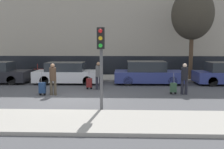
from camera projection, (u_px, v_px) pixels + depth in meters
The scene contains 15 objects.
ground_plane at pixel (71, 98), 12.10m from camera, with size 80.00×80.00×0.00m, color #4C4C4F.
sidewalk_near at pixel (49, 121), 8.37m from camera, with size 28.00×2.50×0.12m.
sidewalk_far at pixel (89, 78), 19.04m from camera, with size 28.00×3.00×0.12m.
building_facade at pixel (94, 8), 21.72m from camera, with size 28.00×2.48×11.47m.
parked_car_1 at pixel (68, 74), 16.58m from camera, with size 4.43×1.83×1.41m.
parked_car_2 at pixel (148, 73), 16.45m from camera, with size 4.49×1.91×1.49m.
pedestrian_left at pixel (53, 77), 12.73m from camera, with size 0.35×0.34×1.63m.
trolley_left at pixel (42, 88), 12.76m from camera, with size 0.34×0.29×1.20m.
pedestrian_center at pixel (98, 74), 14.34m from camera, with size 0.35×0.34×1.60m.
trolley_center at pixel (89, 83), 14.48m from camera, with size 0.34×0.29×1.17m.
pedestrian_right at pixel (184, 77), 12.92m from camera, with size 0.35×0.34×1.62m.
trolley_right at pixel (173, 87), 13.06m from camera, with size 0.34×0.29×1.14m.
traffic_light at pixel (101, 52), 9.41m from camera, with size 0.28×0.47×3.23m.
parked_bicycle at pixel (40, 72), 19.25m from camera, with size 1.77×0.06×0.96m.
bare_tree_near_crossing at pixel (193, 14), 17.34m from camera, with size 2.91×2.91×6.34m.
Camera 1 is at (2.39, -11.79, 2.64)m, focal length 40.00 mm.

